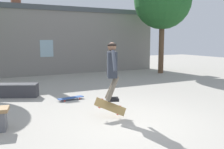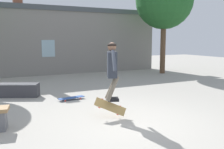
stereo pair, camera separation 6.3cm
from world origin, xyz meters
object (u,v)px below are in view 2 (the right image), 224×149
Objects in this scene: tree_right at (164,1)px; skateboard_resting at (71,98)px; skater at (112,67)px; skateboard_flipping at (110,107)px; skate_ledge at (18,90)px.

skateboard_resting is at bearing -149.35° from tree_right.
tree_right reaches higher than skateboard_resting.
skateboard_resting is (-0.37, 2.22, -1.21)m from skater.
skater is 1.87× the size of skateboard_flipping.
skateboard_flipping is at bearing 88.87° from skateboard_resting.
skateboard_resting is at bearing 119.52° from skater.
skateboard_resting is (-0.30, 2.25, -0.22)m from skateboard_flipping.
tree_right is 9.21m from skater.
skate_ledge is (-8.11, -2.71, -3.84)m from tree_right.
skateboard_flipping is 2.28m from skateboard_resting.
tree_right is 4.06× the size of skate_ledge.
skateboard_flipping reaches higher than skateboard_resting.
skater is 0.99m from skateboard_flipping.
skater is (-6.27, -6.15, -2.79)m from tree_right.
tree_right is at bearing 68.62° from skateboard_flipping.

